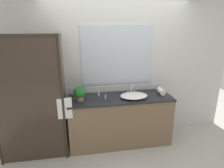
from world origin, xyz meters
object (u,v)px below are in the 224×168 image
potted_plant (80,93)px  amenity_bottle_conditioner (99,94)px  faucet (131,91)px  rolled_towel_near_edge (161,91)px  sink_basin (134,96)px  amenity_bottle_shampoo (105,97)px  amenity_bottle_lotion (73,96)px

potted_plant → amenity_bottle_conditioner: size_ratio=2.98×
faucet → rolled_towel_near_edge: (0.54, -0.09, -0.00)m
sink_basin → rolled_towel_near_edge: 0.54m
potted_plant → sink_basin: bearing=-1.8°
amenity_bottle_shampoo → rolled_towel_near_edge: (1.03, 0.07, 0.01)m
sink_basin → amenity_bottle_conditioner: (-0.59, 0.19, 0.00)m
amenity_bottle_conditioner → rolled_towel_near_edge: 1.13m
sink_basin → potted_plant: bearing=178.2°
amenity_bottle_lotion → amenity_bottle_conditioner: size_ratio=0.92×
amenity_bottle_lotion → amenity_bottle_shampoo: size_ratio=0.83×
amenity_bottle_lotion → rolled_towel_near_edge: size_ratio=0.36×
potted_plant → amenity_bottle_shampoo: bearing=-1.6°
amenity_bottle_lotion → amenity_bottle_conditioner: amenity_bottle_conditioner is taller
potted_plant → amenity_bottle_conditioner: potted_plant is taller
amenity_bottle_lotion → rolled_towel_near_edge: (1.57, -0.07, 0.02)m
potted_plant → amenity_bottle_conditioner: (0.33, 0.17, -0.10)m
sink_basin → amenity_bottle_shampoo: size_ratio=5.25×
amenity_bottle_lotion → amenity_bottle_shampoo: (0.54, -0.15, 0.01)m
potted_plant → amenity_bottle_lotion: 0.20m
amenity_bottle_conditioner → rolled_towel_near_edge: (1.13, -0.10, 0.01)m
amenity_bottle_shampoo → rolled_towel_near_edge: 1.03m
sink_basin → amenity_bottle_conditioner: size_ratio=5.81×
sink_basin → potted_plant: potted_plant is taller
potted_plant → amenity_bottle_conditioner: 0.38m
sink_basin → rolled_towel_near_edge: bearing=9.5°
amenity_bottle_shampoo → sink_basin: bearing=-2.0°
potted_plant → amenity_bottle_lotion: bearing=130.2°
amenity_bottle_conditioner → potted_plant: bearing=-153.0°
sink_basin → faucet: bearing=90.0°
potted_plant → amenity_bottle_conditioner: bearing=27.0°
faucet → amenity_bottle_conditioner: (-0.59, 0.01, -0.02)m
amenity_bottle_conditioner → faucet: bearing=-1.2°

